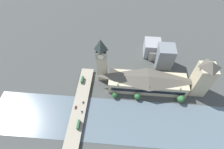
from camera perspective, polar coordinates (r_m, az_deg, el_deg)
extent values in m
plane|color=#424442|center=(231.01, 9.24, -7.31)|extent=(600.00, 600.00, 0.00)
cube|color=slate|center=(215.11, 9.41, -15.11)|extent=(56.51, 360.00, 0.30)
cube|color=#C1B28E|center=(233.74, 11.39, -2.79)|extent=(27.05, 100.31, 18.09)
cube|color=black|center=(225.29, 11.57, -5.48)|extent=(0.40, 92.29, 5.43)
pyramid|color=#514C42|center=(224.44, 11.86, -1.04)|extent=(26.51, 98.31, 5.49)
cone|color=tan|center=(226.54, 21.57, -4.17)|extent=(2.20, 2.20, 5.00)
cone|color=tan|center=(217.26, 12.00, -3.70)|extent=(2.20, 2.20, 5.00)
cone|color=tan|center=(214.45, 1.90, -3.08)|extent=(2.20, 2.20, 5.00)
cube|color=#C1B28E|center=(226.70, -3.27, 3.27)|extent=(12.17, 12.17, 52.75)
cube|color=tan|center=(211.55, -3.52, 7.02)|extent=(12.90, 12.90, 10.96)
cylinder|color=black|center=(207.20, -3.73, 5.81)|extent=(0.50, 8.19, 8.19)
cylinder|color=silver|center=(207.11, -3.74, 5.78)|extent=(0.62, 7.59, 7.59)
cylinder|color=black|center=(216.00, -3.32, 8.19)|extent=(0.50, 8.19, 8.19)
cylinder|color=silver|center=(216.09, -3.32, 8.21)|extent=(0.62, 7.59, 7.59)
cylinder|color=black|center=(210.89, -1.82, 6.93)|extent=(8.19, 0.50, 8.19)
cylinder|color=silver|center=(210.88, -1.79, 6.93)|extent=(7.59, 0.62, 7.59)
cylinder|color=black|center=(212.39, -5.21, 7.11)|extent=(8.19, 0.50, 8.19)
cylinder|color=silver|center=(212.41, -5.24, 7.11)|extent=(7.59, 0.62, 7.59)
pyramid|color=#2D3833|center=(202.53, -3.70, 9.67)|extent=(12.42, 12.42, 15.37)
cube|color=#C1B28E|center=(240.59, 27.10, -1.53)|extent=(19.02, 19.02, 47.43)
pyramid|color=#514C42|center=(221.44, 29.70, 2.83)|extent=(19.02, 19.02, 8.56)
cylinder|color=#333338|center=(217.42, 30.34, 3.91)|extent=(0.30, 0.30, 4.00)
cube|color=gray|center=(217.33, -11.08, -13.37)|extent=(3.00, 14.43, 3.40)
cube|color=gray|center=(241.85, -8.67, -2.50)|extent=(3.00, 14.43, 3.40)
cube|color=gray|center=(215.28, -11.17, -13.11)|extent=(145.02, 16.97, 1.20)
cube|color=#235B33|center=(208.19, -10.85, -15.89)|extent=(10.45, 2.41, 2.02)
cube|color=black|center=(207.82, -10.87, -15.85)|extent=(9.41, 2.47, 0.89)
cube|color=#235B33|center=(206.19, -10.95, -15.65)|extent=(10.24, 2.41, 2.37)
cube|color=black|center=(206.08, -10.95, -15.64)|extent=(9.41, 2.47, 1.14)
cube|color=#1E4E2B|center=(205.04, -11.00, -15.52)|extent=(10.14, 2.29, 0.16)
cylinder|color=black|center=(210.37, -10.27, -14.93)|extent=(1.06, 0.28, 1.06)
cylinder|color=black|center=(210.82, -10.87, -14.86)|extent=(1.06, 0.28, 1.06)
cylinder|color=black|center=(207.31, -10.75, -17.10)|extent=(1.06, 0.28, 1.06)
cylinder|color=black|center=(207.77, -11.36, -17.02)|extent=(1.06, 0.28, 1.06)
cube|color=#235B33|center=(239.06, -9.62, -1.88)|extent=(10.16, 2.48, 1.92)
cube|color=black|center=(238.75, -9.63, -1.82)|extent=(9.14, 2.54, 0.85)
cube|color=#235B33|center=(237.40, -9.69, -1.58)|extent=(9.96, 2.48, 2.26)
cube|color=black|center=(237.31, -9.69, -1.56)|extent=(9.14, 2.54, 1.08)
cube|color=#1E4E2B|center=(236.45, -9.73, -1.40)|extent=(9.85, 2.36, 0.16)
cylinder|color=black|center=(241.93, -9.15, -1.21)|extent=(1.05, 0.28, 1.05)
cylinder|color=black|center=(242.41, -9.67, -1.17)|extent=(1.05, 0.28, 1.05)
cylinder|color=black|center=(237.17, -9.51, -2.82)|extent=(1.05, 0.28, 1.05)
cylinder|color=black|center=(237.66, -10.04, -2.78)|extent=(1.05, 0.28, 1.05)
cube|color=slate|center=(221.16, -9.40, -8.99)|extent=(3.81, 1.72, 0.59)
cube|color=black|center=(220.65, -9.42, -8.95)|extent=(1.98, 1.54, 0.49)
cylinder|color=black|center=(221.85, -9.13, -8.72)|extent=(0.68, 0.22, 0.68)
cylinder|color=black|center=(222.16, -9.52, -8.68)|extent=(0.68, 0.22, 0.68)
cylinder|color=black|center=(220.52, -9.26, -9.36)|extent=(0.68, 0.22, 0.68)
cylinder|color=black|center=(220.83, -9.66, -9.32)|extent=(0.68, 0.22, 0.68)
cube|color=maroon|center=(219.49, -11.78, -10.46)|extent=(4.48, 1.73, 0.70)
cube|color=black|center=(218.87, -11.82, -10.41)|extent=(2.33, 1.55, 0.60)
cylinder|color=black|center=(220.33, -11.47, -10.10)|extent=(0.62, 0.22, 0.62)
cylinder|color=black|center=(220.70, -11.87, -10.06)|extent=(0.62, 0.22, 0.62)
cylinder|color=black|center=(218.75, -11.67, -10.93)|extent=(0.62, 0.22, 0.62)
cylinder|color=black|center=(219.12, -12.07, -10.89)|extent=(0.62, 0.22, 0.62)
cube|color=silver|center=(215.50, -9.84, -11.86)|extent=(4.00, 1.80, 0.68)
cube|color=black|center=(214.92, -9.87, -11.82)|extent=(2.08, 1.62, 0.51)
cylinder|color=black|center=(216.21, -9.54, -11.55)|extent=(0.64, 0.22, 0.64)
cylinder|color=black|center=(216.54, -9.97, -11.50)|extent=(0.64, 0.22, 0.64)
cylinder|color=black|center=(214.91, -9.70, -12.28)|extent=(0.64, 0.22, 0.64)
cylinder|color=black|center=(215.24, -10.13, -12.23)|extent=(0.64, 0.22, 0.64)
cube|color=slate|center=(260.05, 16.87, 5.64)|extent=(22.45, 22.58, 34.41)
cube|color=#A39E93|center=(275.55, 13.95, 6.96)|extent=(20.63, 20.63, 16.17)
cube|color=#939399|center=(276.41, 12.93, 8.44)|extent=(24.71, 24.03, 23.48)
cylinder|color=brown|center=(238.89, 21.17, -8.14)|extent=(0.70, 0.70, 3.36)
sphere|color=#2D6633|center=(234.49, 21.55, -7.46)|extent=(8.85, 8.85, 8.85)
cylinder|color=brown|center=(228.17, 8.13, -7.68)|extent=(0.70, 0.70, 2.24)
sphere|color=#2D6633|center=(224.44, 8.26, -7.11)|extent=(7.69, 7.69, 7.69)
cylinder|color=brown|center=(227.10, 0.92, -7.31)|extent=(0.70, 0.70, 2.06)
sphere|color=#235628|center=(223.70, 0.94, -6.79)|extent=(6.94, 6.94, 6.94)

